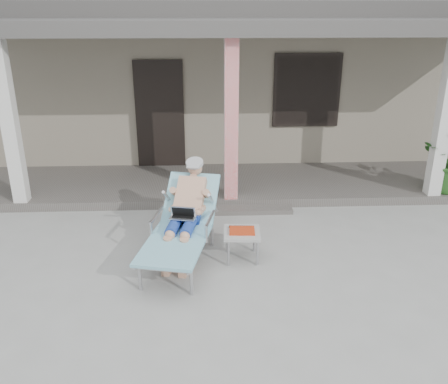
{
  "coord_description": "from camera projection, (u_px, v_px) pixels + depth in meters",
  "views": [
    {
      "loc": [
        -0.46,
        -5.35,
        3.17
      ],
      "look_at": [
        -0.19,
        0.6,
        0.85
      ],
      "focal_mm": 38.0,
      "sensor_mm": 36.0,
      "label": 1
    }
  ],
  "objects": [
    {
      "name": "porch_step",
      "position": [
        232.0,
        210.0,
        7.86
      ],
      "size": [
        2.0,
        0.3,
        0.07
      ],
      "primitive_type": "cube",
      "color": "#605B56",
      "rests_on": "ground"
    },
    {
      "name": "porch_overhang",
      "position": [
        229.0,
        32.0,
        7.88
      ],
      "size": [
        10.0,
        2.3,
        2.85
      ],
      "color": "silver",
      "rests_on": "porch_deck"
    },
    {
      "name": "porch_deck",
      "position": [
        228.0,
        184.0,
        8.91
      ],
      "size": [
        10.0,
        2.0,
        0.15
      ],
      "primitive_type": "cube",
      "color": "#605B56",
      "rests_on": "ground"
    },
    {
      "name": "ground",
      "position": [
        240.0,
        269.0,
        6.15
      ],
      "size": [
        60.0,
        60.0,
        0.0
      ],
      "primitive_type": "plane",
      "color": "#9E9E99",
      "rests_on": "ground"
    },
    {
      "name": "side_table",
      "position": [
        242.0,
        234.0,
        6.29
      ],
      "size": [
        0.5,
        0.5,
        0.43
      ],
      "rotation": [
        0.0,
        0.0,
        -0.06
      ],
      "color": "#A8A7A3",
      "rests_on": "ground"
    },
    {
      "name": "house",
      "position": [
        221.0,
        74.0,
        11.59
      ],
      "size": [
        10.4,
        5.4,
        3.3
      ],
      "color": "gray",
      "rests_on": "ground"
    },
    {
      "name": "lounger",
      "position": [
        184.0,
        202.0,
        6.25
      ],
      "size": [
        1.11,
        2.01,
        1.26
      ],
      "rotation": [
        0.0,
        0.0,
        -0.21
      ],
      "color": "#B7B7BC",
      "rests_on": "ground"
    }
  ]
}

